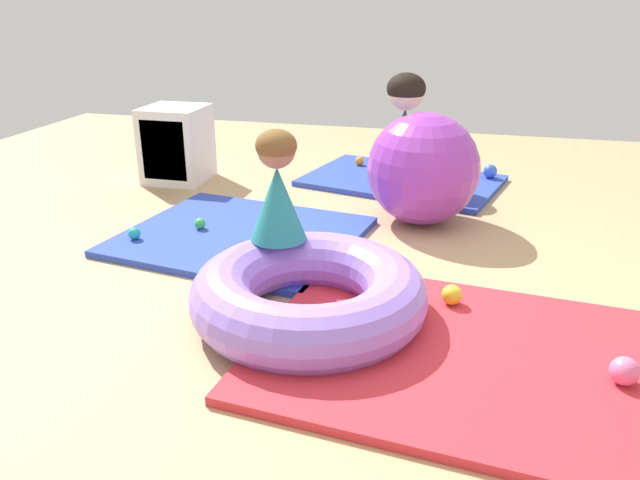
# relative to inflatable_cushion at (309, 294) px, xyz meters

# --- Properties ---
(ground_plane) EXTENTS (8.00, 8.00, 0.00)m
(ground_plane) POSITION_rel_inflatable_cushion_xyz_m (0.14, 0.14, -0.14)
(ground_plane) COLOR tan
(gym_mat_center_rear) EXTENTS (1.46, 1.33, 0.04)m
(gym_mat_center_rear) POSITION_rel_inflatable_cushion_xyz_m (-0.64, 0.85, -0.12)
(gym_mat_center_rear) COLOR #2D47B7
(gym_mat_center_rear) RESTS_ON ground
(gym_mat_near_left) EXTENTS (1.80, 1.39, 0.04)m
(gym_mat_near_left) POSITION_rel_inflatable_cushion_xyz_m (0.70, -0.15, -0.12)
(gym_mat_near_left) COLOR red
(gym_mat_near_left) RESTS_ON ground
(gym_mat_far_left) EXTENTS (1.57, 1.22, 0.04)m
(gym_mat_far_left) POSITION_rel_inflatable_cushion_xyz_m (0.12, 2.22, -0.12)
(gym_mat_far_left) COLOR #2D47B7
(gym_mat_far_left) RESTS_ON ground
(inflatable_cushion) EXTENTS (1.04, 1.04, 0.27)m
(inflatable_cushion) POSITION_rel_inflatable_cushion_xyz_m (0.00, 0.00, 0.00)
(inflatable_cushion) COLOR #9975EA
(inflatable_cushion) RESTS_ON ground
(child_in_teal) EXTENTS (0.36, 0.36, 0.52)m
(child_in_teal) POSITION_rel_inflatable_cushion_xyz_m (-0.22, 0.27, 0.39)
(child_in_teal) COLOR teal
(child_in_teal) RESTS_ON inflatable_cushion
(adult_seated) EXTENTS (0.41, 0.41, 0.78)m
(adult_seated) POSITION_rel_inflatable_cushion_xyz_m (0.12, 2.22, 0.28)
(adult_seated) COLOR #383842
(adult_seated) RESTS_ON gym_mat_far_left
(play_ball_blue) EXTENTS (0.07, 0.07, 0.07)m
(play_ball_blue) POSITION_rel_inflatable_cushion_xyz_m (0.45, 2.42, -0.06)
(play_ball_blue) COLOR blue
(play_ball_blue) RESTS_ON gym_mat_far_left
(play_ball_green) EXTENTS (0.07, 0.07, 0.07)m
(play_ball_green) POSITION_rel_inflatable_cushion_xyz_m (-0.90, 0.85, -0.06)
(play_ball_green) COLOR green
(play_ball_green) RESTS_ON gym_mat_center_rear
(play_ball_red) EXTENTS (0.09, 0.09, 0.09)m
(play_ball_red) POSITION_rel_inflatable_cushion_xyz_m (-0.31, 0.56, -0.05)
(play_ball_red) COLOR red
(play_ball_red) RESTS_ON gym_mat_center_rear
(play_ball_yellow) EXTENTS (0.09, 0.09, 0.09)m
(play_ball_yellow) POSITION_rel_inflatable_cushion_xyz_m (0.60, 0.25, -0.05)
(play_ball_yellow) COLOR yellow
(play_ball_yellow) RESTS_ON gym_mat_near_left
(play_ball_pink) EXTENTS (0.11, 0.11, 0.11)m
(play_ball_pink) POSITION_rel_inflatable_cushion_xyz_m (1.24, -0.22, -0.04)
(play_ball_pink) COLOR pink
(play_ball_pink) RESTS_ON gym_mat_near_left
(play_ball_teal) EXTENTS (0.07, 0.07, 0.07)m
(play_ball_teal) POSITION_rel_inflatable_cushion_xyz_m (-1.20, 0.60, -0.06)
(play_ball_teal) COLOR teal
(play_ball_teal) RESTS_ON gym_mat_center_rear
(play_ball_orange) EXTENTS (0.07, 0.07, 0.07)m
(play_ball_orange) POSITION_rel_inflatable_cushion_xyz_m (-0.26, 2.51, -0.06)
(play_ball_orange) COLOR orange
(play_ball_orange) RESTS_ON gym_mat_far_left
(play_ball_blue_second) EXTENTS (0.10, 0.10, 0.10)m
(play_ball_blue_second) POSITION_rel_inflatable_cushion_xyz_m (0.77, 2.39, -0.04)
(play_ball_blue_second) COLOR blue
(play_ball_blue_second) RESTS_ON gym_mat_far_left
(exercise_ball_large) EXTENTS (0.69, 0.69, 0.69)m
(exercise_ball_large) POSITION_rel_inflatable_cushion_xyz_m (0.35, 1.40, 0.21)
(exercise_ball_large) COLOR purple
(exercise_ball_large) RESTS_ON ground
(storage_cube) EXTENTS (0.44, 0.44, 0.56)m
(storage_cube) POSITION_rel_inflatable_cushion_xyz_m (-1.55, 1.86, 0.14)
(storage_cube) COLOR silver
(storage_cube) RESTS_ON ground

